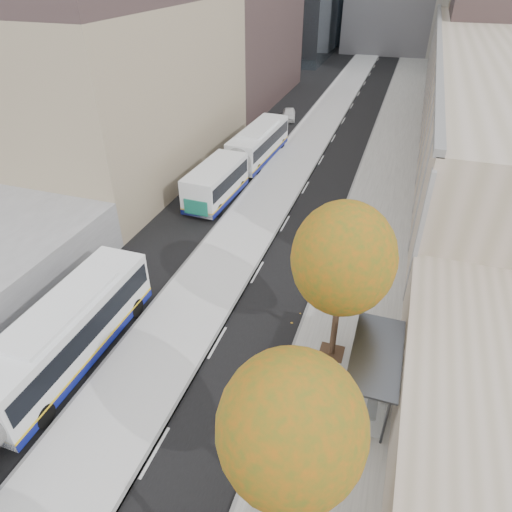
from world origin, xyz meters
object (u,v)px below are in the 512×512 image
at_px(bus_near, 0,401).
at_px(bus_far, 243,158).
at_px(bus_shelter, 380,363).
at_px(distant_car, 289,114).

xyz_separation_m(bus_near, bus_far, (0.30, 25.48, -0.07)).
bearing_deg(bus_far, bus_shelter, -54.63).
bearing_deg(bus_shelter, distant_car, 110.32).
bearing_deg(bus_shelter, bus_far, 123.01).
bearing_deg(bus_near, bus_shelter, 23.83).
distance_m(bus_near, distant_car, 41.28).
height_order(bus_shelter, distant_car, bus_shelter).
relative_size(bus_far, distant_car, 4.82).
xyz_separation_m(bus_shelter, bus_far, (-12.80, 19.70, -0.68)).
relative_size(bus_shelter, distant_car, 1.27).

